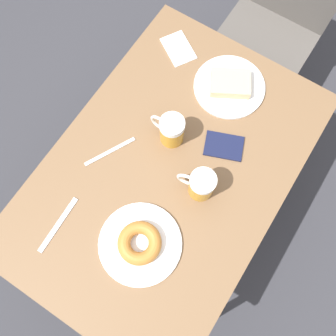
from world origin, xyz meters
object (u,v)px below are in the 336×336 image
at_px(plate_with_donut, 140,243).
at_px(beer_mug_left, 171,130).
at_px(napkin_folded, 178,49).
at_px(passport_near_edge, 224,146).
at_px(fork, 110,151).
at_px(chair, 279,13).
at_px(beer_mug_center, 201,185).
at_px(plate_with_cake, 230,85).
at_px(knife, 58,225).

distance_m(plate_with_donut, beer_mug_left, 0.37).
xyz_separation_m(napkin_folded, passport_near_edge, (0.33, -0.24, 0.00)).
height_order(plate_with_donut, fork, plate_with_donut).
height_order(chair, beer_mug_center, chair).
bearing_deg(chair, plate_with_cake, -87.20).
xyz_separation_m(fork, passport_near_edge, (0.31, 0.22, 0.00)).
bearing_deg(beer_mug_left, plate_with_cake, 75.30).
distance_m(plate_with_cake, knife, 0.73).
bearing_deg(fork, knife, -88.91).
bearing_deg(fork, plate_with_donut, -37.72).
relative_size(napkin_folded, fork, 0.93).
distance_m(chair, plate_with_donut, 1.14).
relative_size(chair, plate_with_cake, 3.69).
bearing_deg(plate_with_donut, knife, -160.36).
bearing_deg(beer_mug_center, plate_with_donut, -104.23).
bearing_deg(plate_with_cake, knife, -106.29).
bearing_deg(fork, plate_with_cake, 63.35).
height_order(plate_with_donut, passport_near_edge, plate_with_donut).
distance_m(fork, passport_near_edge, 0.38).
height_order(chair, beer_mug_left, chair).
relative_size(beer_mug_left, beer_mug_center, 1.01).
height_order(chair, plate_with_donut, chair).
bearing_deg(plate_with_donut, beer_mug_left, 107.75).
relative_size(plate_with_donut, napkin_folded, 1.61).
relative_size(fork, passport_near_edge, 1.13).
xyz_separation_m(beer_mug_left, knife, (-0.14, -0.44, -0.06)).
height_order(beer_mug_center, fork, beer_mug_center).
distance_m(chair, beer_mug_left, 0.81).
bearing_deg(napkin_folded, beer_mug_left, -61.86).
xyz_separation_m(beer_mug_left, passport_near_edge, (0.17, 0.07, -0.05)).
distance_m(plate_with_donut, passport_near_edge, 0.42).
distance_m(beer_mug_left, passport_near_edge, 0.19).
xyz_separation_m(plate_with_donut, passport_near_edge, (0.05, 0.41, -0.01)).
bearing_deg(beer_mug_left, chair, 86.54).
relative_size(plate_with_cake, fork, 1.47).
xyz_separation_m(plate_with_donut, beer_mug_left, (-0.11, 0.35, 0.04)).
bearing_deg(napkin_folded, passport_near_edge, -36.00).
height_order(plate_with_cake, plate_with_donut, plate_with_donut).
bearing_deg(beer_mug_left, plate_with_donut, -72.25).
bearing_deg(fork, beer_mug_left, 47.36).
distance_m(chair, plate_with_cake, 0.54).
distance_m(knife, passport_near_edge, 0.59).
xyz_separation_m(plate_with_donut, knife, (-0.25, -0.09, -0.02)).
bearing_deg(knife, plate_with_cake, 73.71).
height_order(chair, plate_with_cake, chair).
bearing_deg(chair, beer_mug_left, -93.22).
relative_size(plate_with_cake, napkin_folded, 1.57).
bearing_deg(fork, napkin_folded, 92.77).
xyz_separation_m(beer_mug_center, knife, (-0.31, -0.33, -0.06)).
distance_m(plate_with_cake, napkin_folded, 0.24).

